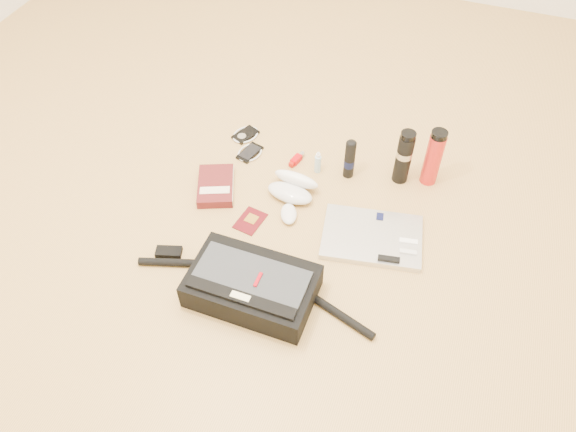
{
  "coord_description": "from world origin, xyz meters",
  "views": [
    {
      "loc": [
        0.44,
        -1.21,
        1.62
      ],
      "look_at": [
        -0.02,
        0.06,
        0.06
      ],
      "focal_mm": 35.0,
      "sensor_mm": 36.0,
      "label": 1
    }
  ],
  "objects_px": {
    "messenger_bag": "(251,286)",
    "thermos_black": "(404,157)",
    "laptop": "(372,237)",
    "book": "(216,186)",
    "thermos_red": "(433,157)"
  },
  "relations": [
    {
      "from": "thermos_red",
      "to": "thermos_black",
      "type": "bearing_deg",
      "value": -164.05
    },
    {
      "from": "thermos_black",
      "to": "messenger_bag",
      "type": "bearing_deg",
      "value": -116.0
    },
    {
      "from": "messenger_bag",
      "to": "thermos_red",
      "type": "height_order",
      "value": "thermos_red"
    },
    {
      "from": "laptop",
      "to": "thermos_red",
      "type": "height_order",
      "value": "thermos_red"
    },
    {
      "from": "laptop",
      "to": "book",
      "type": "bearing_deg",
      "value": 166.74
    },
    {
      "from": "laptop",
      "to": "thermos_black",
      "type": "xyz_separation_m",
      "value": [
        0.03,
        0.34,
        0.11
      ]
    },
    {
      "from": "messenger_bag",
      "to": "laptop",
      "type": "distance_m",
      "value": 0.5
    },
    {
      "from": "book",
      "to": "thermos_red",
      "type": "relative_size",
      "value": 0.98
    },
    {
      "from": "messenger_bag",
      "to": "laptop",
      "type": "bearing_deg",
      "value": 49.69
    },
    {
      "from": "messenger_bag",
      "to": "thermos_red",
      "type": "distance_m",
      "value": 0.88
    },
    {
      "from": "laptop",
      "to": "thermos_black",
      "type": "relative_size",
      "value": 1.65
    },
    {
      "from": "messenger_bag",
      "to": "thermos_black",
      "type": "height_order",
      "value": "thermos_black"
    },
    {
      "from": "book",
      "to": "thermos_red",
      "type": "height_order",
      "value": "thermos_red"
    },
    {
      "from": "book",
      "to": "thermos_black",
      "type": "relative_size",
      "value": 1.02
    },
    {
      "from": "laptop",
      "to": "book",
      "type": "xyz_separation_m",
      "value": [
        -0.65,
        0.04,
        0.01
      ]
    }
  ]
}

